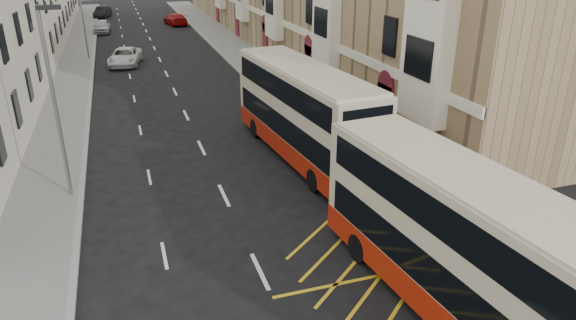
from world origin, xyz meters
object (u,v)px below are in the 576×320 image
object	(u,v)px
pedestrian_mid	(534,228)
white_van	(125,57)
street_lamp_near	(54,95)
double_decker_front	(465,249)
double_decker_rear	(304,113)
pedestrian_far	(450,227)
car_dark	(103,12)
bus_shelter	(568,242)
car_red	(175,19)
car_silver	(102,26)
street_lamp_far	(82,9)

from	to	relation	value
pedestrian_mid	white_van	bearing A→B (deg)	88.86
street_lamp_near	double_decker_front	size ratio (longest dim) A/B	0.69
double_decker_rear	pedestrian_far	distance (m)	10.18
street_lamp_near	double_decker_rear	distance (m)	11.44
pedestrian_far	white_van	size ratio (longest dim) A/B	0.29
double_decker_rear	pedestrian_mid	world-z (taller)	double_decker_rear
street_lamp_near	white_van	world-z (taller)	street_lamp_near
pedestrian_far	pedestrian_mid	bearing A→B (deg)	-167.12
car_dark	bus_shelter	bearing A→B (deg)	-65.72
pedestrian_mid	car_dark	distance (m)	72.16
bus_shelter	car_red	size ratio (longest dim) A/B	0.79
car_silver	car_dark	xyz separation A→B (m)	(0.06, 14.77, -0.01)
white_van	car_red	distance (m)	24.37
pedestrian_far	car_dark	world-z (taller)	pedestrian_far
street_lamp_far	double_decker_rear	xyz separation A→B (m)	(11.17, -28.98, -2.22)
street_lamp_near	car_silver	size ratio (longest dim) A/B	1.71
car_silver	pedestrian_far	bearing A→B (deg)	-75.03
white_van	car_dark	xyz separation A→B (m)	(-2.01, 34.17, 0.03)
bus_shelter	double_decker_front	bearing A→B (deg)	173.17
double_decker_front	white_van	distance (m)	39.48
double_decker_front	double_decker_rear	xyz separation A→B (m)	(-0.18, 13.02, 0.09)
bus_shelter	car_silver	size ratio (longest dim) A/B	0.91
street_lamp_near	white_van	bearing A→B (deg)	83.10
street_lamp_near	street_lamp_far	distance (m)	30.00
pedestrian_far	car_silver	xyz separation A→B (m)	(-12.05, 54.86, -0.14)
pedestrian_mid	car_silver	xyz separation A→B (m)	(-14.85, 55.86, -0.14)
street_lamp_near	car_red	bearing A→B (deg)	78.09
bus_shelter	pedestrian_far	xyz separation A→B (m)	(-1.50, 3.55, -1.20)
bus_shelter	white_van	size ratio (longest dim) A/B	0.79
bus_shelter	double_decker_front	world-z (taller)	double_decker_front
double_decker_rear	car_silver	bearing A→B (deg)	97.28
street_lamp_near	car_silver	world-z (taller)	street_lamp_near
pedestrian_mid	car_dark	world-z (taller)	pedestrian_mid
street_lamp_far	car_red	world-z (taller)	street_lamp_far
street_lamp_near	car_dark	world-z (taller)	street_lamp_near
car_red	car_dark	bearing A→B (deg)	-58.77
pedestrian_mid	car_silver	distance (m)	57.80
bus_shelter	pedestrian_mid	size ratio (longest dim) A/B	2.68
double_decker_rear	white_van	distance (m)	26.84
double_decker_front	pedestrian_far	size ratio (longest dim) A/B	7.36
street_lamp_near	car_dark	xyz separation A→B (m)	(1.21, 60.78, -3.85)
white_van	bus_shelter	bearing A→B (deg)	-62.76
street_lamp_far	car_silver	world-z (taller)	street_lamp_far
bus_shelter	street_lamp_near	world-z (taller)	street_lamp_near
pedestrian_mid	car_red	distance (m)	59.96
white_van	car_red	size ratio (longest dim) A/B	1.01
car_dark	car_silver	bearing A→B (deg)	-76.40
street_lamp_far	pedestrian_far	bearing A→B (deg)	-71.23
car_dark	white_van	bearing A→B (deg)	-72.80
double_decker_rear	white_van	bearing A→B (deg)	101.99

